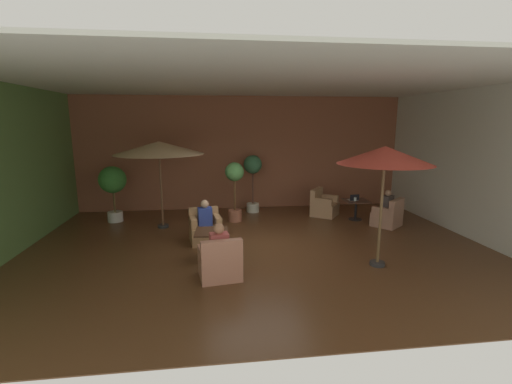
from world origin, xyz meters
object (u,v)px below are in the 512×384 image
Objects in this scene: iced_drink_cup at (355,199)px; cafe_table_front_left at (356,205)px; cafe_table_front_right at (212,236)px; patio_umbrella_center_beige at (159,148)px; potted_tree_left_corner at (253,173)px; open_laptop at (354,199)px; potted_tree_mid_left at (113,184)px; armchair_front_right_north at (220,263)px; patron_by_window at (219,242)px; armchair_front_left_north at (324,206)px; patron_blue_shirt at (388,203)px; armchair_front_right_east at (205,229)px; patron_with_friend at (205,214)px; patio_umbrella_tall_red at (385,156)px; potted_tree_mid_right at (235,183)px; armchair_front_left_east at (388,216)px.

cafe_table_front_left is at bearing 50.83° from iced_drink_cup.
patio_umbrella_center_beige reaches higher than cafe_table_front_right.
patio_umbrella_center_beige is 1.29× the size of potted_tree_left_corner.
cafe_table_front_right is 2.34× the size of open_laptop.
potted_tree_mid_left is at bearing 174.42° from cafe_table_front_left.
patron_by_window is (-0.01, 0.04, 0.42)m from armchair_front_right_north.
armchair_front_left_north is (-0.85, 0.63, -0.16)m from cafe_table_front_left.
potted_tree_left_corner is 4.39m from patron_blue_shirt.
patron_blue_shirt is at bearing 19.83° from cafe_table_front_right.
armchair_front_right_east is at bearing 98.32° from cafe_table_front_right.
patron_with_friend is (-0.32, 2.21, 0.43)m from armchair_front_right_north.
patio_umbrella_center_beige is at bearing -28.09° from potted_tree_mid_left.
patron_blue_shirt is 1.00× the size of patron_by_window.
cafe_table_front_left is 7.59m from potted_tree_mid_left.
patron_blue_shirt is (5.18, 1.87, 0.20)m from cafe_table_front_right.
armchair_front_right_east is 0.35× the size of patio_umbrella_tall_red.
armchair_front_right_north reaches higher than open_laptop.
patron_blue_shirt is at bearing -13.63° from potted_tree_mid_right.
patio_umbrella_center_beige reaches higher than armchair_front_left_east.
patron_with_friend is (1.26, -1.48, -1.58)m from patio_umbrella_center_beige.
patron_blue_shirt is (4.45, -1.08, -0.50)m from potted_tree_mid_right.
cafe_table_front_right is (-5.20, -1.83, 0.19)m from armchair_front_left_east.
patron_blue_shirt reaches higher than armchair_front_right_east.
potted_tree_left_corner is (-2.14, 4.95, -1.01)m from patio_umbrella_tall_red.
open_laptop reaches higher than iced_drink_cup.
patron_by_window is at bearing 97.95° from armchair_front_right_north.
armchair_front_left_east is 5.85m from patron_by_window.
patron_blue_shirt reaches higher than cafe_table_front_right.
armchair_front_right_east is 0.42m from patron_with_friend.
patron_by_window is at bearing -82.05° from cafe_table_front_right.
armchair_front_left_north is 2.09m from patron_blue_shirt.
cafe_table_front_left is 0.77× the size of armchair_front_left_east.
armchair_front_left_north is at bearing -18.38° from potted_tree_left_corner.
open_laptop is at bearing 30.68° from cafe_table_front_right.
armchair_front_right_east is 3.47m from potted_tree_left_corner.
patron_blue_shirt is (6.60, -0.69, -1.62)m from patio_umbrella_center_beige.
potted_tree_left_corner is 2.94× the size of patron_with_friend.
patron_blue_shirt reaches higher than armchair_front_left_east.
potted_tree_mid_right is at bearing 166.05° from armchair_front_left_east.
cafe_table_front_right is 1.14× the size of patron_by_window.
cafe_table_front_left is at bearing -4.37° from potted_tree_mid_right.
patron_blue_shirt is 5.39m from patron_with_friend.
iced_drink_cup is (4.31, 3.69, 0.37)m from armchair_front_right_north.
patron_with_friend is at bearing 98.14° from patron_by_window.
armchair_front_left_east is 1.31× the size of cafe_table_front_right.
potted_tree_mid_left is at bearing 146.63° from patio_umbrella_tall_red.
potted_tree_mid_right is at bearing 64.55° from patron_with_friend.
armchair_front_left_north is 2.61m from potted_tree_left_corner.
armchair_front_left_north is 9.95× the size of iced_drink_cup.
potted_tree_mid_left is at bearing 169.24° from armchair_front_left_east.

